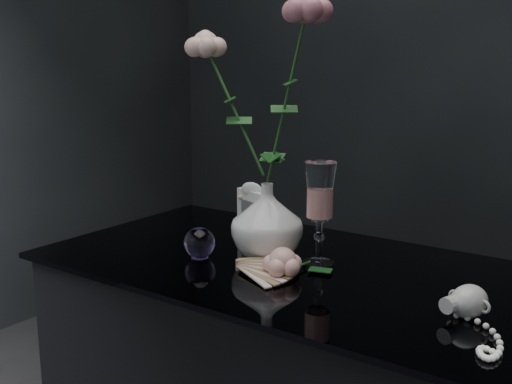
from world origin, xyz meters
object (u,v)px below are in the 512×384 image
Objects in this scene: paperweight at (199,243)px; wine_glass at (320,214)px; picture_frame at (252,212)px; loose_rose at (283,262)px; pearl_jar at (469,300)px; vase at (267,221)px.

wine_glass is at bearing 24.08° from paperweight.
wine_glass reaches higher than picture_frame.
wine_glass is 1.26× the size of loose_rose.
pearl_jar is (0.57, 0.02, -0.00)m from paperweight.
vase reaches higher than picture_frame.
pearl_jar is (0.45, -0.07, -0.05)m from vase.
picture_frame is at bearing 164.86° from wine_glass.
vase is 0.15m from paperweight.
loose_rose is (-0.02, -0.10, -0.08)m from wine_glass.
picture_frame reaches higher than pearl_jar.
picture_frame reaches higher than loose_rose.
wine_glass is 0.27m from paperweight.
wine_glass is (0.12, 0.02, 0.03)m from vase.
paperweight is 0.33× the size of pearl_jar.
pearl_jar is at bearing -14.67° from wine_glass.
loose_rose is at bearing -20.65° from picture_frame.
wine_glass is at bearing 7.93° from vase.
paperweight is at bearing -142.68° from vase.
picture_frame is 0.83× the size of loose_rose.
picture_frame is at bearing 81.61° from paperweight.
paperweight reaches higher than pearl_jar.
vase is 0.74× the size of wine_glass.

